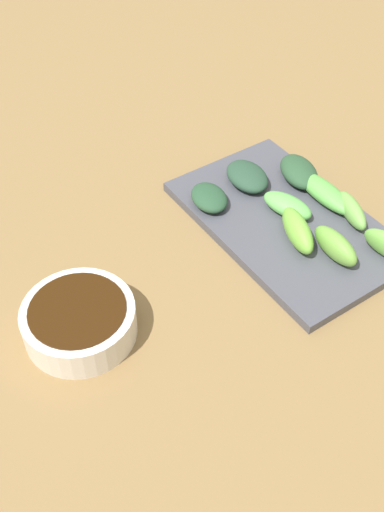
{
  "coord_description": "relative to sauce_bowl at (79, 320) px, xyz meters",
  "views": [
    {
      "loc": [
        -0.26,
        -0.36,
        0.53
      ],
      "look_at": [
        -0.0,
        0.02,
        0.05
      ],
      "focal_mm": 42.62,
      "sensor_mm": 36.0,
      "label": 1
    }
  ],
  "objects": [
    {
      "name": "broccoli_leafy_4",
      "position": [
        0.22,
        0.08,
        0.0
      ],
      "size": [
        0.05,
        0.06,
        0.02
      ],
      "primitive_type": "ellipsoid",
      "rotation": [
        0.0,
        0.0,
        -0.18
      ],
      "color": "#274A31",
      "rests_on": "serving_plate"
    },
    {
      "name": "broccoli_stalk_1",
      "position": [
        0.27,
        -0.03,
        0.01
      ],
      "size": [
        0.05,
        0.08,
        0.03
      ],
      "primitive_type": "ellipsoid",
      "rotation": [
        0.0,
        0.0,
        -0.35
      ],
      "color": "#73BB3F",
      "rests_on": "serving_plate"
    },
    {
      "name": "sauce_bowl",
      "position": [
        0.0,
        0.0,
        0.0
      ],
      "size": [
        0.12,
        0.12,
        0.04
      ],
      "color": "silver",
      "rests_on": "tabletop"
    },
    {
      "name": "broccoli_stalk_3",
      "position": [
        0.29,
        0.01,
        0.0
      ],
      "size": [
        0.05,
        0.07,
        0.02
      ],
      "primitive_type": "ellipsoid",
      "rotation": [
        0.0,
        0.0,
        0.28
      ],
      "color": "#66BB56",
      "rests_on": "serving_plate"
    },
    {
      "name": "broccoli_leafy_6",
      "position": [
        0.34,
        0.06,
        0.0
      ],
      "size": [
        0.06,
        0.08,
        0.02
      ],
      "primitive_type": "ellipsoid",
      "rotation": [
        0.0,
        0.0,
        -0.32
      ],
      "color": "#2A4C30",
      "rests_on": "serving_plate"
    },
    {
      "name": "broccoli_stalk_5",
      "position": [
        0.35,
        -0.04,
        0.0
      ],
      "size": [
        0.04,
        0.07,
        0.03
      ],
      "primitive_type": "ellipsoid",
      "rotation": [
        0.0,
        0.0,
        -0.35
      ],
      "color": "#73B24E",
      "rests_on": "serving_plate"
    },
    {
      "name": "broccoli_stalk_0",
      "position": [
        0.28,
        -0.07,
        0.01
      ],
      "size": [
        0.03,
        0.07,
        0.03
      ],
      "primitive_type": "ellipsoid",
      "rotation": [
        0.0,
        0.0,
        -0.05
      ],
      "color": "#6AA33F",
      "rests_on": "serving_plate"
    },
    {
      "name": "broccoli_stalk_2",
      "position": [
        0.34,
        0.01,
        0.0
      ],
      "size": [
        0.03,
        0.1,
        0.02
      ],
      "primitive_type": "ellipsoid",
      "rotation": [
        0.0,
        0.0,
        -0.01
      ],
      "color": "#60B34C",
      "rests_on": "serving_plate"
    },
    {
      "name": "broccoli_leafy_7",
      "position": [
        0.28,
        0.09,
        0.0
      ],
      "size": [
        0.05,
        0.07,
        0.02
      ],
      "primitive_type": "ellipsoid",
      "rotation": [
        0.0,
        0.0,
        -0.12
      ],
      "color": "#274733",
      "rests_on": "serving_plate"
    },
    {
      "name": "serving_plate",
      "position": [
        0.28,
        0.01,
        -0.01
      ],
      "size": [
        0.18,
        0.28,
        0.01
      ],
      "primitive_type": "cube",
      "color": "#494A54",
      "rests_on": "tabletop"
    },
    {
      "name": "tabletop",
      "position": [
        0.14,
        -0.02,
        -0.03
      ],
      "size": [
        2.1,
        2.1,
        0.02
      ],
      "primitive_type": "cube",
      "color": "olive",
      "rests_on": "ground"
    }
  ]
}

